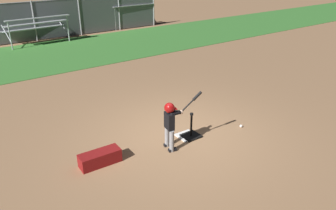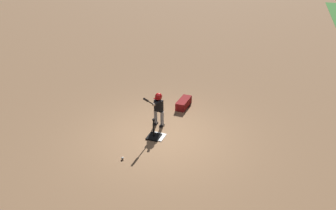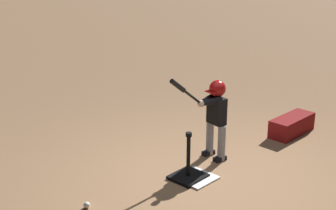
# 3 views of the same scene
# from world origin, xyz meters

# --- Properties ---
(ground_plane) EXTENTS (90.00, 90.00, 0.00)m
(ground_plane) POSITION_xyz_m (0.00, 0.00, 0.00)
(ground_plane) COLOR #99704C
(home_plate) EXTENTS (0.45, 0.45, 0.02)m
(home_plate) POSITION_xyz_m (0.08, -0.14, 0.01)
(home_plate) COLOR white
(home_plate) RESTS_ON ground_plane
(batting_tee) EXTENTS (0.42, 0.37, 0.62)m
(batting_tee) POSITION_xyz_m (0.14, -0.22, 0.09)
(batting_tee) COLOR black
(batting_tee) RESTS_ON ground_plane
(batter_child) EXTENTS (0.88, 0.36, 1.25)m
(batter_child) POSITION_xyz_m (-0.55, -0.35, 0.70)
(batter_child) COLOR gray
(batter_child) RESTS_ON ground_plane
(baseball) EXTENTS (0.07, 0.07, 0.07)m
(baseball) POSITION_xyz_m (1.45, -0.58, 0.04)
(baseball) COLOR white
(baseball) RESTS_ON ground_plane
(equipment_bag) EXTENTS (0.85, 0.35, 0.28)m
(equipment_bag) POSITION_xyz_m (-2.07, 0.00, 0.14)
(equipment_bag) COLOR maroon
(equipment_bag) RESTS_ON ground_plane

